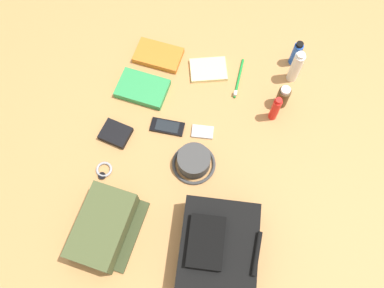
{
  "coord_description": "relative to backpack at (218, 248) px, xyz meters",
  "views": [
    {
      "loc": [
        0.55,
        0.12,
        1.44
      ],
      "look_at": [
        0.0,
        0.0,
        0.04
      ],
      "focal_mm": 37.58,
      "sensor_mm": 36.0,
      "label": 1
    }
  ],
  "objects": [
    {
      "name": "paperback_novel",
      "position": [
        -0.73,
        -0.4,
        -0.05
      ],
      "size": [
        0.13,
        0.2,
        0.03
      ],
      "color": "orange",
      "rests_on": "ground_plane"
    },
    {
      "name": "wallet",
      "position": [
        -0.35,
        -0.47,
        -0.05
      ],
      "size": [
        0.11,
        0.13,
        0.02
      ],
      "primitive_type": "cube",
      "rotation": [
        0.0,
        0.0,
        -0.2
      ],
      "color": "black",
      "rests_on": "ground_plane"
    },
    {
      "name": "toiletry_pouch",
      "position": [
        0.02,
        -0.4,
        -0.01
      ],
      "size": [
        0.29,
        0.23,
        0.1
      ],
      "color": "#47512D",
      "rests_on": "ground_plane"
    },
    {
      "name": "travel_guidebook",
      "position": [
        -0.56,
        -0.42,
        -0.05
      ],
      "size": [
        0.15,
        0.21,
        0.03
      ],
      "color": "#2D934C",
      "rests_on": "ground_plane"
    },
    {
      "name": "notepad",
      "position": [
        -0.71,
        -0.18,
        -0.05
      ],
      "size": [
        0.15,
        0.18,
        0.02
      ],
      "primitive_type": "cube",
      "rotation": [
        0.0,
        0.0,
        0.3
      ],
      "color": "beige",
      "rests_on": "ground_plane"
    },
    {
      "name": "wristwatch",
      "position": [
        -0.19,
        -0.47,
        -0.06
      ],
      "size": [
        0.07,
        0.06,
        0.01
      ],
      "color": "#99999E",
      "rests_on": "ground_plane"
    },
    {
      "name": "sunscreen_spray",
      "position": [
        -0.56,
        0.12,
        0.01
      ],
      "size": [
        0.03,
        0.03,
        0.14
      ],
      "color": "red",
      "rests_on": "ground_plane"
    },
    {
      "name": "toothpaste_tube",
      "position": [
        -0.75,
        0.17,
        0.02
      ],
      "size": [
        0.04,
        0.04,
        0.17
      ],
      "color": "white",
      "rests_on": "ground_plane"
    },
    {
      "name": "cologne_bottle",
      "position": [
        -0.62,
        0.14,
        -0.01
      ],
      "size": [
        0.05,
        0.05,
        0.11
      ],
      "color": "#473319",
      "rests_on": "ground_plane"
    },
    {
      "name": "cell_phone",
      "position": [
        -0.42,
        -0.28,
        -0.06
      ],
      "size": [
        0.06,
        0.13,
        0.01
      ],
      "color": "black",
      "rests_on": "ground_plane"
    },
    {
      "name": "ground_plane",
      "position": [
        -0.36,
        -0.17,
        -0.07
      ],
      "size": [
        2.64,
        2.02,
        0.02
      ],
      "primitive_type": "cube",
      "color": "#BA824A",
      "rests_on": "ground"
    },
    {
      "name": "deodorant_spray",
      "position": [
        -0.83,
        0.16,
        0.0
      ],
      "size": [
        0.04,
        0.04,
        0.13
      ],
      "color": "blue",
      "rests_on": "ground_plane"
    },
    {
      "name": "media_player",
      "position": [
        -0.43,
        -0.14,
        -0.06
      ],
      "size": [
        0.06,
        0.09,
        0.01
      ],
      "color": "#B7B7BC",
      "rests_on": "ground_plane"
    },
    {
      "name": "backpack",
      "position": [
        0.0,
        0.0,
        0.0
      ],
      "size": [
        0.33,
        0.28,
        0.14
      ],
      "color": "black",
      "rests_on": "ground_plane"
    },
    {
      "name": "toothbrush",
      "position": [
        -0.69,
        -0.04,
        -0.06
      ],
      "size": [
        0.19,
        0.01,
        0.02
      ],
      "color": "#198C33",
      "rests_on": "ground_plane"
    },
    {
      "name": "bucket_hat",
      "position": [
        -0.29,
        -0.15,
        -0.03
      ],
      "size": [
        0.17,
        0.17,
        0.07
      ],
      "color": "#404040",
      "rests_on": "ground_plane"
    }
  ]
}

